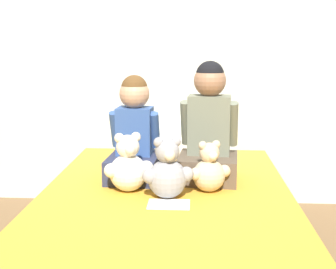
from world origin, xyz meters
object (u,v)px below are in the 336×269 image
pillow_at_headboard (173,147)px  sign_card (169,204)px  bed (166,227)px  teddy_bear_held_by_right_child (209,170)px  child_on_right (209,130)px  teddy_bear_between_children (167,173)px  teddy_bear_held_by_left_child (128,167)px  child_on_left (134,136)px

pillow_at_headboard → sign_card: pillow_at_headboard is taller
bed → teddy_bear_held_by_right_child: teddy_bear_held_by_right_child is taller
child_on_right → sign_card: 0.58m
teddy_bear_held_by_right_child → teddy_bear_between_children: size_ratio=0.87×
pillow_at_headboard → bed: bearing=-90.0°
teddy_bear_held_by_right_child → teddy_bear_between_children: (-0.22, -0.12, 0.02)m
bed → teddy_bear_between_children: size_ratio=6.12×
teddy_bear_held_by_right_child → pillow_at_headboard: (-0.23, 0.83, -0.06)m
teddy_bear_held_by_left_child → pillow_at_headboard: size_ratio=0.63×
child_on_right → teddy_bear_held_by_right_child: size_ratio=2.47×
teddy_bear_held_by_left_child → teddy_bear_between_children: (0.22, -0.10, -0.00)m
child_on_right → teddy_bear_held_by_left_child: size_ratio=2.14×
child_on_left → sign_card: (0.23, -0.47, -0.25)m
pillow_at_headboard → teddy_bear_held_by_left_child: bearing=-103.6°
sign_card → teddy_bear_held_by_right_child: bearing=47.5°
child_on_left → pillow_at_headboard: child_on_left is taller
teddy_bear_between_children → pillow_at_headboard: size_ratio=0.63×
child_on_right → teddy_bear_between_children: size_ratio=2.14×
child_on_left → teddy_bear_between_children: child_on_left is taller
teddy_bear_held_by_right_child → teddy_bear_held_by_left_child: bearing=159.8°
child_on_right → bed: bearing=-130.0°
bed → pillow_at_headboard: 0.87m
teddy_bear_between_children → sign_card: teddy_bear_between_children is taller
teddy_bear_between_children → teddy_bear_held_by_left_child: bearing=140.6°
child_on_left → teddy_bear_held_by_left_child: (-0.00, -0.26, -0.12)m
teddy_bear_held_by_left_child → teddy_bear_held_by_right_child: (0.44, 0.02, -0.02)m
teddy_bear_held_by_right_child → pillow_at_headboard: 0.87m
child_on_left → teddy_bear_between_children: 0.44m
bed → child_on_right: size_ratio=2.85×
teddy_bear_held_by_left_child → child_on_right: bearing=9.5°
teddy_bear_held_by_right_child → sign_card: 0.33m
teddy_bear_held_by_right_child → teddy_bear_between_children: 0.25m
child_on_right → sign_card: child_on_right is taller
child_on_right → sign_card: (-0.21, -0.46, -0.29)m
child_on_right → teddy_bear_between_children: (-0.22, -0.36, -0.16)m
teddy_bear_held_by_left_child → sign_card: (0.23, -0.21, -0.13)m
teddy_bear_held_by_left_child → sign_card: bearing=-62.6°
pillow_at_headboard → sign_card: bearing=-88.6°
child_on_left → teddy_bear_held_by_left_child: size_ratio=1.89×
teddy_bear_held_by_left_child → pillow_at_headboard: teddy_bear_held_by_left_child is taller
teddy_bear_held_by_left_child → child_on_left: bearing=69.0°
child_on_right → teddy_bear_between_children: bearing=-116.4°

